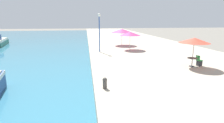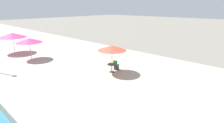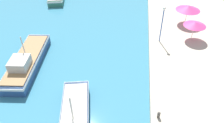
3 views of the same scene
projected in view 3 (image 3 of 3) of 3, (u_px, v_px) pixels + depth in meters
name	position (u px, v px, depth m)	size (l,w,h in m)	color
quay_promenade	(195.00, 3.00, 37.22)	(16.00, 90.00, 0.68)	#B2A893
fishing_boat_mid	(27.00, 61.00, 23.86)	(3.56, 9.89, 3.71)	navy
cafe_umbrella_white	(195.00, 24.00, 26.35)	(2.71, 2.71, 2.33)	#B7B7B7
cafe_umbrella_striped	(188.00, 8.00, 29.59)	(3.27, 3.27, 2.50)	#B7B7B7
mooring_bollard	(159.00, 115.00, 17.85)	(0.26, 0.26, 0.65)	#4C4742
lamppost	(163.00, 19.00, 25.26)	(0.36, 0.36, 4.56)	#28519E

